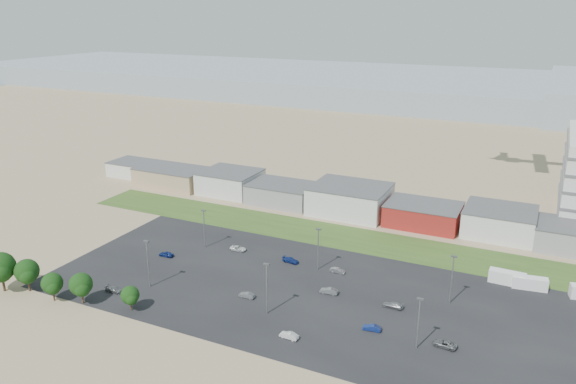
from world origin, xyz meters
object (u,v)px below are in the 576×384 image
Objects in this scene: parked_car_4 at (247,295)px; parked_car_5 at (166,254)px; parked_car_1 at (372,328)px; parked_car_10 at (114,289)px; parked_car_11 at (337,271)px; parked_car_6 at (291,260)px; box_trailer_a at (507,278)px; parked_car_9 at (238,248)px; parked_car_12 at (393,305)px; parked_car_7 at (329,291)px; parked_car_13 at (289,335)px; tree_far_left at (1,270)px; parked_car_0 at (445,344)px.

parked_car_5 is at bearing -108.34° from parked_car_4.
parked_car_1 is 0.89× the size of parked_car_10.
parked_car_4 is 23.18m from parked_car_11.
parked_car_4 is at bearing -176.49° from parked_car_6.
box_trailer_a is 79.61m from parked_car_5.
parked_car_9 is (-41.54, 20.96, -0.00)m from parked_car_1.
box_trailer_a reaches higher than parked_car_4.
box_trailer_a is 1.85× the size of parked_car_9.
parked_car_6 reaches higher than parked_car_12.
parked_car_7 is 19.13m from parked_car_13.
parked_car_9 is at bearing 89.36° from parked_car_11.
parked_car_6 is (-26.61, 20.38, 0.02)m from parked_car_1.
parked_car_11 is 0.96× the size of parked_car_13.
parked_car_5 is at bearing 54.99° from tree_far_left.
parked_car_4 is 0.84× the size of parked_car_9.
parked_car_0 reaches higher than parked_car_9.
parked_car_5 reaches higher than parked_car_0.
parked_car_4 is 17.72m from parked_car_13.
parked_car_0 is 1.04× the size of parked_car_9.
parked_car_11 is at bearing -96.39° from parked_car_9.
parked_car_6 is (29.03, 10.11, -0.04)m from parked_car_5.
parked_car_6 is (49.63, 39.52, -4.42)m from tree_far_left.
parked_car_5 is 43.03m from parked_car_7.
parked_car_5 is 0.91× the size of parked_car_6.
parked_car_12 is (27.87, -10.38, -0.00)m from parked_car_6.
tree_far_left is 2.85× the size of parked_car_1.
parked_car_0 reaches higher than parked_car_10.
parked_car_0 is at bearing -114.77° from parked_car_9.
parked_car_11 is at bearing -85.42° from parked_car_6.
parked_car_1 is 24.69m from parked_car_11.
parked_car_1 is 15.90m from parked_car_13.
parked_car_9 is (-28.93, 10.99, -0.06)m from parked_car_7.
parked_car_4 is 0.90× the size of parked_car_7.
parked_car_1 is 46.53m from parked_car_9.
parked_car_1 is (76.25, 19.14, -4.44)m from tree_far_left.
parked_car_9 is (-55.03, 20.52, -0.02)m from parked_car_0.
parked_car_9 is (34.70, 40.10, -4.44)m from tree_far_left.
parked_car_0 is at bearing -101.88° from box_trailer_a.
box_trailer_a reaches higher than parked_car_7.
parked_car_1 is 0.94× the size of parked_car_5.
tree_far_left reaches higher than parked_car_4.
parked_car_5 is at bearing -92.67° from parked_car_0.
parked_car_1 is at bearing 14.09° from tree_far_left.
parked_car_4 is 30.27m from parked_car_12.
parked_car_1 is 0.86× the size of parked_car_12.
parked_car_11 is 0.86× the size of parked_car_12.
parked_car_1 is 1.00× the size of parked_car_4.
parked_car_9 is 1.13× the size of parked_car_13.
tree_far_left reaches higher than parked_car_0.
parked_car_9 is at bearing -105.03° from parked_car_0.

